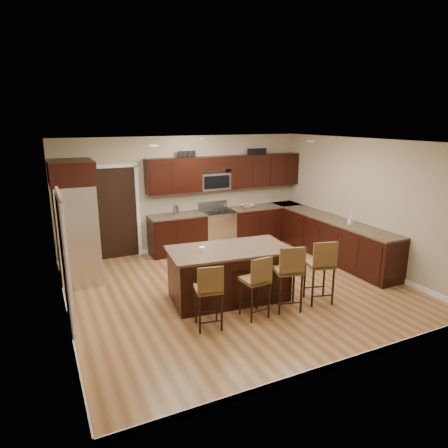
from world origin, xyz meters
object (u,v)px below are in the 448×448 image
island (229,275)px  refrigerator (76,221)px  stool_mid (257,280)px  stool_extra (321,264)px  range (217,228)px  stool_right (289,270)px  stool_left (209,289)px

island → refrigerator: 3.09m
stool_mid → stool_extra: size_ratio=0.91×
range → island: range is taller
stool_extra → island: bearing=162.5°
stool_right → stool_extra: 0.65m
stool_mid → stool_right: 0.60m
stool_left → stool_extra: bearing=10.7°
range → stool_extra: 3.61m
stool_right → refrigerator: size_ratio=0.48×
range → stool_extra: (0.30, -3.59, 0.23)m
range → refrigerator: refrigerator is taller
refrigerator → stool_mid: bearing=-49.8°
range → stool_extra: bearing=-85.2°
range → stool_mid: 3.71m
island → refrigerator: size_ratio=0.92×
refrigerator → stool_left: bearing=-61.1°
stool_extra → stool_left: bearing=-165.1°
refrigerator → stool_right: bearing=-43.4°
stool_right → refrigerator: bearing=151.7°
island → stool_left: bearing=-125.3°
island → refrigerator: bearing=145.4°
island → stool_extra: bearing=-26.6°
stool_left → stool_mid: size_ratio=1.00×
range → island: (-1.02, -2.75, -0.04)m
island → stool_extra: size_ratio=1.91×
stool_mid → stool_extra: 1.25m
stool_mid → stool_extra: bearing=-5.7°
stool_right → stool_mid: bearing=-165.3°
stool_mid → refrigerator: size_ratio=0.44×
stool_left → stool_right: size_ratio=0.91×
stool_left → stool_extra: 2.06m
stool_left → refrigerator: bearing=129.7°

